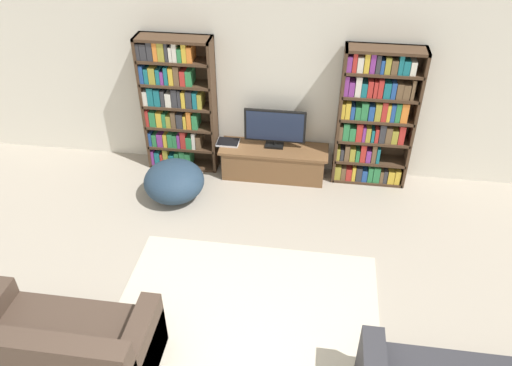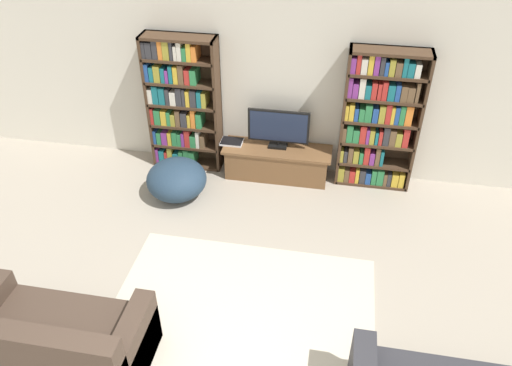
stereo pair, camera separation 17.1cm
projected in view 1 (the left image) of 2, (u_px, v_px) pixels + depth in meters
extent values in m
cube|color=silver|center=(270.00, 77.00, 6.28)|extent=(8.80, 0.06, 2.60)
cube|color=#422D1E|center=(146.00, 104.00, 6.53)|extent=(0.04, 0.30, 1.83)
cube|color=#422D1E|center=(214.00, 108.00, 6.43)|extent=(0.04, 0.30, 1.83)
cube|color=#422D1E|center=(182.00, 101.00, 6.58)|extent=(0.95, 0.04, 1.83)
cube|color=#422D1E|center=(173.00, 38.00, 5.95)|extent=(0.95, 0.30, 0.04)
cube|color=#422D1E|center=(185.00, 163.00, 7.01)|extent=(0.91, 0.30, 0.04)
cube|color=#7F338C|center=(155.00, 154.00, 6.97)|extent=(0.04, 0.24, 0.22)
cube|color=#196B75|center=(160.00, 155.00, 6.97)|extent=(0.07, 0.24, 0.20)
cube|color=#B72D28|center=(164.00, 156.00, 6.97)|extent=(0.04, 0.24, 0.17)
cube|color=#9E9333|center=(168.00, 154.00, 6.94)|extent=(0.07, 0.24, 0.25)
cube|color=#196B75|center=(174.00, 157.00, 6.95)|extent=(0.08, 0.24, 0.17)
cube|color=#2D7F47|center=(179.00, 156.00, 6.93)|extent=(0.06, 0.24, 0.21)
cube|color=#2D7F47|center=(184.00, 156.00, 6.91)|extent=(0.07, 0.24, 0.24)
cube|color=#2D7F47|center=(189.00, 157.00, 6.91)|extent=(0.07, 0.24, 0.22)
cube|color=#422D1E|center=(183.00, 145.00, 6.83)|extent=(0.91, 0.30, 0.04)
cube|color=#234C99|center=(152.00, 136.00, 6.79)|extent=(0.04, 0.24, 0.20)
cube|color=#2D7F47|center=(157.00, 137.00, 6.79)|extent=(0.06, 0.24, 0.17)
cube|color=#7F338C|center=(162.00, 137.00, 6.78)|extent=(0.08, 0.24, 0.18)
cube|color=gold|center=(167.00, 137.00, 6.77)|extent=(0.05, 0.24, 0.19)
cube|color=#2D7F47|center=(172.00, 137.00, 6.76)|extent=(0.07, 0.24, 0.20)
cube|color=#2D7F47|center=(177.00, 138.00, 6.76)|extent=(0.05, 0.24, 0.18)
cube|color=#7F338C|center=(181.00, 138.00, 6.75)|extent=(0.04, 0.24, 0.20)
cube|color=#B72D28|center=(185.00, 137.00, 6.73)|extent=(0.07, 0.24, 0.25)
cube|color=#2D7F47|center=(191.00, 140.00, 6.74)|extent=(0.08, 0.24, 0.17)
cube|color=silver|center=(195.00, 138.00, 6.71)|extent=(0.05, 0.24, 0.24)
cube|color=brown|center=(200.00, 140.00, 6.72)|extent=(0.06, 0.24, 0.18)
cube|color=#422D1E|center=(181.00, 125.00, 6.65)|extent=(0.91, 0.30, 0.04)
cube|color=#B72D28|center=(150.00, 115.00, 6.60)|extent=(0.04, 0.24, 0.23)
cube|color=#2D7F47|center=(155.00, 116.00, 6.60)|extent=(0.08, 0.24, 0.21)
cube|color=gold|center=(161.00, 116.00, 6.59)|extent=(0.08, 0.24, 0.21)
cube|color=#2D7F47|center=(166.00, 117.00, 6.59)|extent=(0.05, 0.24, 0.19)
cube|color=#9E9333|center=(171.00, 119.00, 6.59)|extent=(0.06, 0.24, 0.16)
cube|color=brown|center=(175.00, 117.00, 6.56)|extent=(0.06, 0.24, 0.23)
cube|color=#333338|center=(181.00, 118.00, 6.56)|extent=(0.08, 0.24, 0.20)
cube|color=gold|center=(187.00, 119.00, 6.56)|extent=(0.04, 0.24, 0.18)
cube|color=orange|center=(191.00, 117.00, 6.53)|extent=(0.06, 0.24, 0.25)
cube|color=#2D7F47|center=(196.00, 119.00, 6.54)|extent=(0.07, 0.24, 0.20)
cube|color=#422D1E|center=(179.00, 105.00, 6.47)|extent=(0.91, 0.30, 0.04)
cube|color=silver|center=(148.00, 95.00, 6.43)|extent=(0.06, 0.24, 0.19)
cube|color=#196B75|center=(153.00, 94.00, 6.41)|extent=(0.08, 0.24, 0.24)
cube|color=#196B75|center=(159.00, 95.00, 6.41)|extent=(0.08, 0.24, 0.23)
cube|color=#333338|center=(165.00, 95.00, 6.40)|extent=(0.05, 0.24, 0.22)
cube|color=silver|center=(170.00, 97.00, 6.40)|extent=(0.08, 0.24, 0.18)
cube|color=#333338|center=(176.00, 95.00, 6.38)|extent=(0.07, 0.24, 0.24)
cube|color=#333338|center=(181.00, 96.00, 6.37)|extent=(0.04, 0.24, 0.23)
cube|color=gold|center=(185.00, 97.00, 6.37)|extent=(0.05, 0.24, 0.22)
cube|color=#333338|center=(191.00, 97.00, 6.36)|extent=(0.08, 0.24, 0.23)
cube|color=#196B75|center=(197.00, 97.00, 6.35)|extent=(0.06, 0.24, 0.22)
cube|color=#9E9333|center=(201.00, 98.00, 6.35)|extent=(0.05, 0.24, 0.20)
cube|color=#422D1E|center=(177.00, 83.00, 6.29)|extent=(0.91, 0.30, 0.04)
cube|color=#234C99|center=(144.00, 72.00, 6.24)|extent=(0.05, 0.24, 0.23)
cube|color=#196B75|center=(149.00, 73.00, 6.25)|extent=(0.05, 0.24, 0.19)
cube|color=#9E9333|center=(154.00, 73.00, 6.23)|extent=(0.08, 0.24, 0.21)
cube|color=#196B75|center=(160.00, 74.00, 6.23)|extent=(0.05, 0.24, 0.19)
cube|color=#7F338C|center=(164.00, 75.00, 6.23)|extent=(0.04, 0.24, 0.17)
cube|color=#196B75|center=(168.00, 73.00, 6.21)|extent=(0.05, 0.24, 0.23)
cube|color=gold|center=(173.00, 74.00, 6.20)|extent=(0.06, 0.24, 0.22)
cube|color=brown|center=(178.00, 73.00, 6.19)|extent=(0.07, 0.24, 0.25)
cube|color=#B72D28|center=(184.00, 75.00, 6.20)|extent=(0.07, 0.24, 0.19)
cube|color=#2D7F47|center=(190.00, 76.00, 6.19)|extent=(0.07, 0.24, 0.19)
cube|color=#422D1E|center=(175.00, 60.00, 6.11)|extent=(0.91, 0.30, 0.04)
cube|color=#333338|center=(140.00, 49.00, 6.07)|extent=(0.04, 0.24, 0.20)
cube|color=#333338|center=(146.00, 49.00, 6.07)|extent=(0.08, 0.24, 0.20)
cube|color=#333338|center=(152.00, 48.00, 6.04)|extent=(0.07, 0.24, 0.25)
cube|color=orange|center=(157.00, 49.00, 6.04)|extent=(0.06, 0.24, 0.23)
cube|color=#9E9333|center=(163.00, 49.00, 6.03)|extent=(0.08, 0.24, 0.23)
cube|color=#333338|center=(168.00, 49.00, 6.02)|extent=(0.04, 0.24, 0.25)
cube|color=silver|center=(172.00, 52.00, 6.03)|extent=(0.04, 0.24, 0.18)
cube|color=silver|center=(176.00, 50.00, 6.01)|extent=(0.05, 0.24, 0.23)
cube|color=#2D7F47|center=(181.00, 53.00, 6.03)|extent=(0.05, 0.24, 0.16)
cube|color=gold|center=(186.00, 50.00, 5.99)|extent=(0.06, 0.24, 0.25)
cube|color=orange|center=(191.00, 52.00, 6.00)|extent=(0.06, 0.24, 0.19)
cube|color=#422D1E|center=(339.00, 117.00, 6.24)|extent=(0.04, 0.30, 1.83)
cube|color=#422D1E|center=(414.00, 122.00, 6.14)|extent=(0.04, 0.30, 1.83)
cube|color=#422D1E|center=(376.00, 114.00, 6.30)|extent=(0.95, 0.04, 1.83)
cube|color=#422D1E|center=(387.00, 49.00, 5.66)|extent=(0.95, 0.30, 0.04)
cube|color=#422D1E|center=(367.00, 178.00, 6.72)|extent=(0.91, 0.30, 0.04)
cube|color=#9E9333|center=(338.00, 169.00, 6.68)|extent=(0.08, 0.24, 0.20)
cube|color=brown|center=(343.00, 170.00, 6.68)|extent=(0.06, 0.24, 0.18)
cube|color=#B72D28|center=(349.00, 171.00, 6.67)|extent=(0.07, 0.24, 0.17)
cube|color=gold|center=(354.00, 170.00, 6.66)|extent=(0.05, 0.24, 0.21)
cube|color=#333338|center=(359.00, 171.00, 6.65)|extent=(0.07, 0.24, 0.20)
cube|color=#234C99|center=(364.00, 172.00, 6.65)|extent=(0.07, 0.24, 0.16)
cube|color=#2D7F47|center=(370.00, 171.00, 6.63)|extent=(0.06, 0.24, 0.22)
cube|color=#2D7F47|center=(376.00, 171.00, 6.62)|extent=(0.08, 0.24, 0.23)
cube|color=brown|center=(381.00, 173.00, 6.63)|extent=(0.04, 0.24, 0.17)
cube|color=#333338|center=(385.00, 173.00, 6.62)|extent=(0.05, 0.24, 0.18)
cube|color=gold|center=(391.00, 174.00, 6.61)|extent=(0.08, 0.24, 0.18)
cube|color=gold|center=(397.00, 174.00, 6.60)|extent=(0.07, 0.24, 0.20)
cube|color=#422D1E|center=(370.00, 159.00, 6.54)|extent=(0.91, 0.30, 0.04)
cube|color=#9E9333|center=(338.00, 151.00, 6.52)|extent=(0.04, 0.24, 0.17)
cube|color=#333338|center=(342.00, 151.00, 6.51)|extent=(0.04, 0.24, 0.16)
cube|color=brown|center=(347.00, 149.00, 6.49)|extent=(0.06, 0.24, 0.22)
cube|color=#9E9333|center=(352.00, 151.00, 6.49)|extent=(0.07, 0.24, 0.18)
cube|color=#2D7F47|center=(358.00, 152.00, 6.49)|extent=(0.05, 0.24, 0.16)
cube|color=#B72D28|center=(363.00, 150.00, 6.46)|extent=(0.07, 0.24, 0.25)
cube|color=#7F338C|center=(368.00, 153.00, 6.47)|extent=(0.06, 0.24, 0.17)
cube|color=brown|center=(374.00, 150.00, 6.44)|extent=(0.05, 0.24, 0.25)
cube|color=#196B75|center=(378.00, 152.00, 6.45)|extent=(0.04, 0.24, 0.21)
cube|color=#422D1E|center=(373.00, 139.00, 6.36)|extent=(0.91, 0.30, 0.04)
cube|color=brown|center=(341.00, 130.00, 6.33)|extent=(0.04, 0.24, 0.19)
cube|color=#2D7F47|center=(346.00, 128.00, 6.31)|extent=(0.07, 0.24, 0.23)
cube|color=#2D7F47|center=(352.00, 131.00, 6.32)|extent=(0.08, 0.24, 0.18)
cube|color=#B72D28|center=(359.00, 129.00, 6.29)|extent=(0.07, 0.24, 0.24)
cube|color=#7F338C|center=(364.00, 131.00, 6.30)|extent=(0.04, 0.24, 0.20)
cube|color=#9E9333|center=(368.00, 131.00, 6.29)|extent=(0.06, 0.24, 0.19)
cube|color=#196B75|center=(373.00, 133.00, 6.29)|extent=(0.04, 0.24, 0.17)
cube|color=#B72D28|center=(376.00, 132.00, 6.28)|extent=(0.04, 0.24, 0.19)
cube|color=#333338|center=(382.00, 130.00, 6.25)|extent=(0.07, 0.24, 0.25)
cube|color=brown|center=(388.00, 132.00, 6.26)|extent=(0.07, 0.24, 0.22)
cube|color=#9E9333|center=(394.00, 134.00, 6.26)|extent=(0.07, 0.24, 0.18)
cube|color=#B72D28|center=(401.00, 132.00, 6.23)|extent=(0.07, 0.24, 0.25)
cube|color=#422D1E|center=(376.00, 118.00, 6.18)|extent=(0.91, 0.30, 0.04)
cube|color=gold|center=(343.00, 108.00, 6.15)|extent=(0.04, 0.24, 0.20)
cube|color=gold|center=(348.00, 107.00, 6.14)|extent=(0.06, 0.24, 0.22)
cube|color=#234C99|center=(353.00, 109.00, 6.14)|extent=(0.05, 0.24, 0.17)
cube|color=#2D7F47|center=(358.00, 110.00, 6.14)|extent=(0.06, 0.24, 0.17)
cube|color=#2D7F47|center=(364.00, 108.00, 6.11)|extent=(0.08, 0.24, 0.23)
cube|color=#234C99|center=(371.00, 110.00, 6.11)|extent=(0.07, 0.24, 0.19)
cube|color=#9E9333|center=(378.00, 109.00, 6.09)|extent=(0.07, 0.24, 0.23)
cube|color=#B72D28|center=(384.00, 108.00, 6.08)|extent=(0.06, 0.24, 0.25)
cube|color=gold|center=(388.00, 110.00, 6.08)|extent=(0.04, 0.24, 0.22)
cube|color=#234C99|center=(392.00, 110.00, 6.07)|extent=(0.05, 0.24, 0.23)
cube|color=#2D7F47|center=(398.00, 109.00, 6.06)|extent=(0.06, 0.24, 0.24)
cube|color=orange|center=(404.00, 110.00, 6.05)|extent=(0.08, 0.24, 0.25)
cube|color=#422D1E|center=(380.00, 95.00, 6.00)|extent=(0.91, 0.30, 0.04)
cube|color=#7F338C|center=(347.00, 83.00, 5.95)|extent=(0.05, 0.24, 0.25)
cube|color=#7F338C|center=(352.00, 86.00, 5.97)|extent=(0.06, 0.24, 0.18)
cube|color=silver|center=(358.00, 83.00, 5.94)|extent=(0.07, 0.24, 0.25)
cube|color=#196B75|center=(364.00, 87.00, 5.95)|extent=(0.07, 0.24, 0.17)
cube|color=#B72D28|center=(370.00, 86.00, 5.93)|extent=(0.06, 0.24, 0.21)
cube|color=#B72D28|center=(375.00, 86.00, 5.93)|extent=(0.04, 0.24, 0.20)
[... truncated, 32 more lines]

